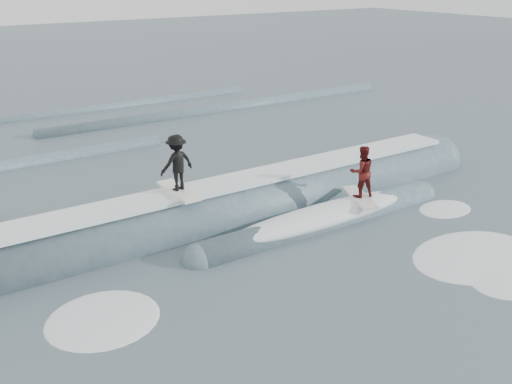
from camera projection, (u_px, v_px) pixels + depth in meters
ground at (334, 273)px, 15.32m from camera, size 160.00×160.00×0.00m
breaking_wave at (250, 214)px, 18.91m from camera, size 21.36×3.95×2.34m
surfer_black at (177, 165)px, 17.13m from camera, size 1.20×2.00×1.82m
surfer_red at (361, 174)px, 18.53m from camera, size 1.25×2.06×1.82m
whitewater at (389, 265)px, 15.74m from camera, size 14.73×6.12×0.10m
far_swells at (106, 129)px, 29.00m from camera, size 39.41×8.65×0.80m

